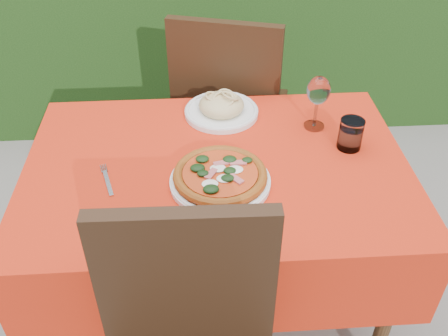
{
  "coord_description": "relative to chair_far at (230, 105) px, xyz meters",
  "views": [
    {
      "loc": [
        -0.06,
        -1.29,
        1.75
      ],
      "look_at": [
        0.02,
        -0.05,
        0.77
      ],
      "focal_mm": 40.0,
      "sensor_mm": 36.0,
      "label": 1
    }
  ],
  "objects": [
    {
      "name": "pasta_plate",
      "position": [
        -0.06,
        -0.33,
        0.19
      ],
      "size": [
        0.28,
        0.28,
        0.08
      ],
      "rotation": [
        0.0,
        0.0,
        0.26
      ],
      "color": "silver",
      "rests_on": "dining_table"
    },
    {
      "name": "ground",
      "position": [
        -0.09,
        -0.64,
        -0.58
      ],
      "size": [
        60.0,
        60.0,
        0.0
      ],
      "primitive_type": "plane",
      "color": "slate",
      "rests_on": "ground"
    },
    {
      "name": "chair_far",
      "position": [
        0.0,
        0.0,
        0.0
      ],
      "size": [
        0.57,
        0.57,
        1.02
      ],
      "rotation": [
        0.0,
        0.0,
        2.86
      ],
      "color": "black",
      "rests_on": "ground"
    },
    {
      "name": "water_glass",
      "position": [
        0.36,
        -0.57,
        0.21
      ],
      "size": [
        0.08,
        0.08,
        0.11
      ],
      "color": "white",
      "rests_on": "dining_table"
    },
    {
      "name": "pizza_plate",
      "position": [
        -0.09,
        -0.74,
        0.19
      ],
      "size": [
        0.33,
        0.33,
        0.06
      ],
      "rotation": [
        0.0,
        0.0,
        -0.19
      ],
      "color": "silver",
      "rests_on": "dining_table"
    },
    {
      "name": "fork",
      "position": [
        -0.44,
        -0.71,
        0.17
      ],
      "size": [
        0.07,
        0.17,
        0.0
      ],
      "primitive_type": "cube",
      "rotation": [
        0.0,
        0.0,
        0.29
      ],
      "color": "silver",
      "rests_on": "dining_table"
    },
    {
      "name": "dining_table",
      "position": [
        -0.09,
        -0.64,
        0.01
      ],
      "size": [
        1.26,
        0.86,
        0.75
      ],
      "color": "#4C2F18",
      "rests_on": "ground"
    },
    {
      "name": "wine_glass",
      "position": [
        0.27,
        -0.44,
        0.31
      ],
      "size": [
        0.08,
        0.08,
        0.2
      ],
      "color": "silver",
      "rests_on": "dining_table"
    }
  ]
}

